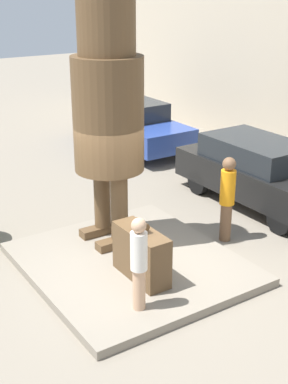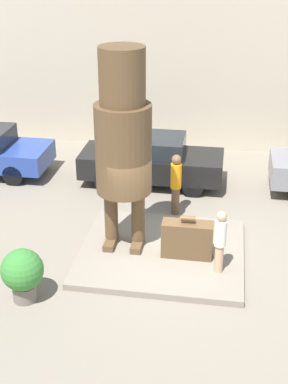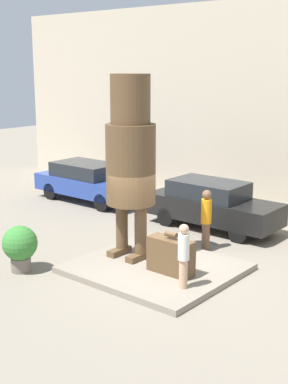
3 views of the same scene
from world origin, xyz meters
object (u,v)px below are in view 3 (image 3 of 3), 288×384
parked_car_black (212,204)px  worker_hivis (206,217)px  parked_car_blue (89,181)px  tourist (184,253)px  giant_suitcase (171,256)px  statue_figure (131,153)px  planter_pot (20,246)px

parked_car_black → worker_hivis: 2.19m
parked_car_blue → tourist: bearing=-31.1°
worker_hivis → parked_car_blue: bearing=164.3°
giant_suitcase → worker_hivis: worker_hivis is taller
tourist → worker_hivis: size_ratio=0.87×
statue_figure → tourist: 3.23m
giant_suitcase → planter_pot: (-3.35, -2.09, 0.08)m
statue_figure → parked_car_black: bearing=89.8°
giant_suitcase → planter_pot: 3.95m
parked_car_blue → worker_hivis: worker_hivis is taller
statue_figure → giant_suitcase: (1.59, -0.31, -2.42)m
parked_car_blue → planter_pot: (3.99, -6.43, -0.11)m
tourist → planter_pot: 4.42m
giant_suitcase → parked_car_blue: size_ratio=0.26×
tourist → giant_suitcase: bearing=144.8°
planter_pot → statue_figure: bearing=53.7°
tourist → parked_car_blue: bearing=148.9°
planter_pot → worker_hivis: bearing=58.1°
statue_figure → worker_hivis: bearing=63.8°
statue_figure → giant_suitcase: 2.91m
giant_suitcase → planter_pot: giant_suitcase is taller
giant_suitcase → parked_car_blue: parked_car_blue is taller
worker_hivis → parked_car_black: bearing=118.1°
giant_suitcase → parked_car_black: size_ratio=0.27×
parked_car_blue → worker_hivis: 7.06m
tourist → parked_car_blue: 9.48m
tourist → parked_car_black: 5.46m
parked_car_black → worker_hivis: bearing=-61.9°
statue_figure → planter_pot: bearing=-126.3°
statue_figure → parked_car_blue: 7.37m
giant_suitcase → planter_pot: size_ratio=0.99×
giant_suitcase → worker_hivis: (-0.54, 2.43, 0.37)m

